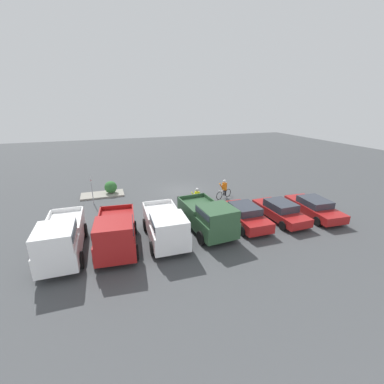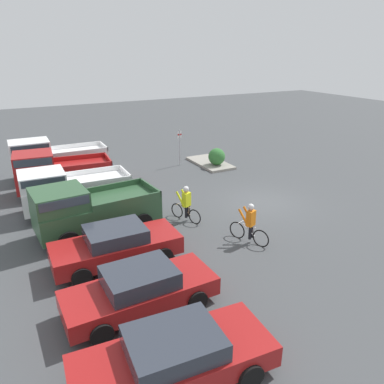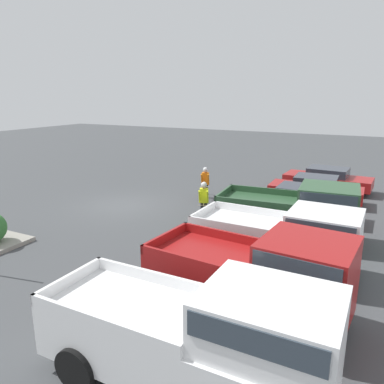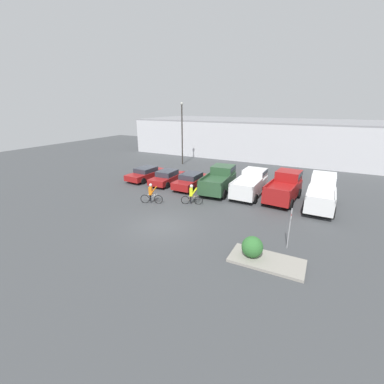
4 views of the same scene
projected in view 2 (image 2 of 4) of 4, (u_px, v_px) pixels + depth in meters
ground_plane at (263, 202)px, 18.91m from camera, size 80.00×80.00×0.00m
sedan_0 at (174, 357)px, 8.58m from camera, size 2.25×4.81×1.31m
sedan_1 at (140, 289)px, 10.98m from camera, size 2.00×4.53×1.34m
sedan_2 at (116, 245)px, 13.34m from camera, size 2.02×4.53×1.42m
pickup_truck_0 at (88, 209)px, 15.35m from camera, size 2.60×5.11×2.16m
pickup_truck_1 at (69, 189)px, 17.60m from camera, size 2.31×4.95×2.09m
pickup_truck_2 at (57, 171)px, 19.86m from camera, size 2.61×4.99×2.27m
pickup_truck_3 at (52, 158)px, 22.22m from camera, size 2.18×5.42×2.34m
cyclist_0 at (186, 203)px, 16.65m from camera, size 1.65×0.71×1.67m
cyclist_1 at (250, 223)px, 14.75m from camera, size 1.73×0.74×1.69m
fire_lane_sign at (180, 144)px, 24.40m from camera, size 0.09×0.30×2.39m
curb_island at (210, 163)px, 25.13m from camera, size 3.68×1.81×0.15m
shrub at (217, 157)px, 24.29m from camera, size 1.10×1.10×1.10m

